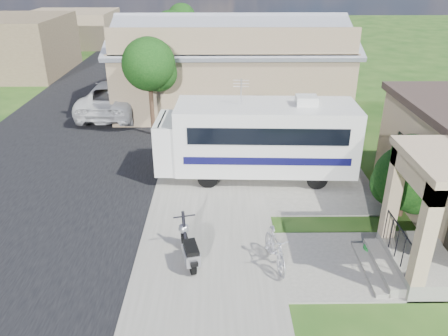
{
  "coord_description": "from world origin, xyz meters",
  "views": [
    {
      "loc": [
        -0.64,
        -10.63,
        7.53
      ],
      "look_at": [
        -0.5,
        2.5,
        1.3
      ],
      "focal_mm": 35.0,
      "sensor_mm": 36.0,
      "label": 1
    }
  ],
  "objects_px": {
    "pickup_truck": "(116,96)",
    "van": "(132,68)",
    "bicycle": "(275,251)",
    "motorhome": "(258,137)",
    "scooter": "(189,248)",
    "garden_hose": "(371,251)",
    "shrub": "(409,175)"
  },
  "relations": [
    {
      "from": "bicycle",
      "to": "pickup_truck",
      "type": "relative_size",
      "value": 0.27
    },
    {
      "from": "shrub",
      "to": "bicycle",
      "type": "height_order",
      "value": "shrub"
    },
    {
      "from": "van",
      "to": "garden_hose",
      "type": "xyz_separation_m",
      "value": [
        10.34,
        -20.28,
        -0.75
      ]
    },
    {
      "from": "motorhome",
      "to": "pickup_truck",
      "type": "xyz_separation_m",
      "value": [
        -7.04,
        8.0,
        -0.73
      ]
    },
    {
      "from": "van",
      "to": "pickup_truck",
      "type": "bearing_deg",
      "value": -90.97
    },
    {
      "from": "bicycle",
      "to": "garden_hose",
      "type": "distance_m",
      "value": 2.89
    },
    {
      "from": "motorhome",
      "to": "van",
      "type": "relative_size",
      "value": 1.27
    },
    {
      "from": "bicycle",
      "to": "van",
      "type": "relative_size",
      "value": 0.29
    },
    {
      "from": "pickup_truck",
      "to": "scooter",
      "type": "bearing_deg",
      "value": 112.6
    },
    {
      "from": "shrub",
      "to": "pickup_truck",
      "type": "distance_m",
      "value": 15.9
    },
    {
      "from": "pickup_truck",
      "to": "garden_hose",
      "type": "distance_m",
      "value": 16.37
    },
    {
      "from": "motorhome",
      "to": "scooter",
      "type": "xyz_separation_m",
      "value": [
        -2.27,
        -5.41,
        -1.1
      ]
    },
    {
      "from": "van",
      "to": "garden_hose",
      "type": "bearing_deg",
      "value": -67.46
    },
    {
      "from": "scooter",
      "to": "pickup_truck",
      "type": "distance_m",
      "value": 14.24
    },
    {
      "from": "scooter",
      "to": "bicycle",
      "type": "xyz_separation_m",
      "value": [
        2.32,
        -0.14,
        -0.0
      ]
    },
    {
      "from": "scooter",
      "to": "van",
      "type": "distance_m",
      "value": 21.34
    },
    {
      "from": "bicycle",
      "to": "garden_hose",
      "type": "bearing_deg",
      "value": -0.76
    },
    {
      "from": "motorhome",
      "to": "van",
      "type": "xyz_separation_m",
      "value": [
        -7.49,
        15.27,
        -0.77
      ]
    },
    {
      "from": "pickup_truck",
      "to": "shrub",
      "type": "bearing_deg",
      "value": 139.8
    },
    {
      "from": "motorhome",
      "to": "van",
      "type": "distance_m",
      "value": 17.03
    },
    {
      "from": "bicycle",
      "to": "van",
      "type": "bearing_deg",
      "value": 98.25
    },
    {
      "from": "pickup_truck",
      "to": "garden_hose",
      "type": "height_order",
      "value": "pickup_truck"
    },
    {
      "from": "pickup_truck",
      "to": "van",
      "type": "relative_size",
      "value": 1.09
    },
    {
      "from": "motorhome",
      "to": "van",
      "type": "bearing_deg",
      "value": 118.19
    },
    {
      "from": "pickup_truck",
      "to": "garden_hose",
      "type": "xyz_separation_m",
      "value": [
        9.89,
        -13.01,
        -0.79
      ]
    },
    {
      "from": "shrub",
      "to": "garden_hose",
      "type": "height_order",
      "value": "shrub"
    },
    {
      "from": "motorhome",
      "to": "bicycle",
      "type": "distance_m",
      "value": 5.66
    },
    {
      "from": "bicycle",
      "to": "van",
      "type": "xyz_separation_m",
      "value": [
        -7.53,
        20.82,
        0.34
      ]
    },
    {
      "from": "shrub",
      "to": "scooter",
      "type": "bearing_deg",
      "value": -159.59
    },
    {
      "from": "motorhome",
      "to": "garden_hose",
      "type": "relative_size",
      "value": 17.63
    },
    {
      "from": "motorhome",
      "to": "bicycle",
      "type": "height_order",
      "value": "motorhome"
    },
    {
      "from": "motorhome",
      "to": "shrub",
      "type": "xyz_separation_m",
      "value": [
        4.53,
        -2.88,
        -0.17
      ]
    }
  ]
}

